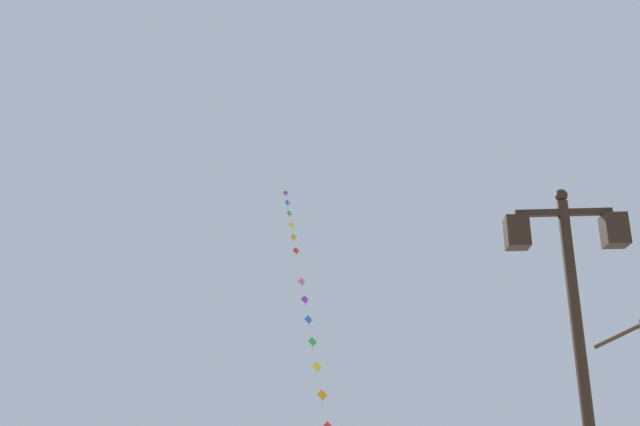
{
  "coord_description": "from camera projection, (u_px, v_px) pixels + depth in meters",
  "views": [
    {
      "loc": [
        -0.22,
        -0.92,
        1.53
      ],
      "look_at": [
        -1.81,
        19.9,
        8.65
      ],
      "focal_mm": 38.61,
      "sensor_mm": 36.0,
      "label": 1
    }
  ],
  "objects": [
    {
      "name": "kite_train",
      "position": [
        302.0,
        284.0,
        31.93
      ],
      "size": [
        4.43,
        18.96,
        16.87
      ],
      "color": "brown",
      "rests_on": "ground_plane"
    },
    {
      "name": "twin_lantern_lamp_post",
      "position": [
        574.0,
        299.0,
        8.26
      ],
      "size": [
        1.47,
        0.28,
        4.63
      ],
      "color": "black",
      "rests_on": "ground_plane"
    }
  ]
}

